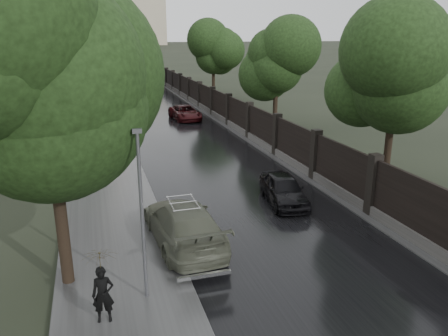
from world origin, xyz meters
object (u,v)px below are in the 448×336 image
traffic_light (120,102)px  tree_left_far (67,61)px  tree_right_b (277,67)px  car_right_far (185,113)px  lamp_post (142,216)px  car_right_near (283,189)px  tree_left_near (44,74)px  tree_right_a (395,88)px  pedestrian_umbrella (100,266)px  tree_right_c (213,56)px  volga_sedan (184,224)px

traffic_light → tree_left_far: bearing=126.5°
tree_right_b → car_right_far: (-5.90, 6.47, -4.30)m
lamp_post → car_right_near: 9.36m
tree_left_near → tree_right_a: tree_left_near is taller
car_right_far → pedestrian_umbrella: pedestrian_umbrella is taller
tree_right_b → pedestrian_umbrella: tree_right_b is taller
tree_left_far → pedestrian_umbrella: size_ratio=3.02×
tree_left_near → tree_right_a: 15.97m
tree_right_c → traffic_light: (-11.80, -15.01, -2.55)m
lamp_post → tree_left_near: bearing=145.7°
tree_left_near → car_right_far: (9.20, 25.47, -5.77)m
tree_left_near → tree_right_b: 24.31m
tree_right_a → traffic_light: (-11.80, 16.99, -2.55)m
traffic_light → pedestrian_umbrella: traffic_light is taller
tree_right_c → car_right_far: 13.64m
car_right_near → tree_right_c: bearing=87.1°
car_right_near → traffic_light: bearing=115.9°
tree_left_near → volga_sedan: (4.00, 1.74, -5.63)m
tree_left_near → pedestrian_umbrella: size_ratio=3.74×
lamp_post → tree_right_b: bearing=57.8°
tree_right_a → tree_right_c: bearing=90.0°
tree_right_a → tree_left_far: bearing=125.2°
traffic_light → car_right_near: bearing=-71.5°
car_right_near → car_right_far: (0.00, 21.09, -0.02)m
tree_left_far → lamp_post: bearing=-84.8°
pedestrian_umbrella → traffic_light: bearing=90.4°
volga_sedan → car_right_near: size_ratio=1.39×
tree_right_b → tree_right_a: bearing=-90.0°
tree_right_c → pedestrian_umbrella: tree_right_c is taller
lamp_post → pedestrian_umbrella: 1.70m
tree_left_far → tree_right_b: size_ratio=1.05×
car_right_far → tree_left_near: bearing=-114.3°
tree_left_far → tree_right_b: tree_left_far is taller
traffic_light → lamp_post: bearing=-92.7°
tree_left_far → car_right_far: bearing=-9.0°
tree_right_b → volga_sedan: size_ratio=1.29×
traffic_light → tree_right_c: bearing=51.8°
tree_right_b → volga_sedan: bearing=-122.7°
car_right_near → pedestrian_umbrella: pedestrian_umbrella is taller
car_right_far → volga_sedan: bearing=-106.8°
tree_right_b → volga_sedan: 20.94m
volga_sedan → car_right_near: bearing=-156.2°
tree_left_near → volga_sedan: tree_left_near is taller
pedestrian_umbrella → car_right_far: bearing=79.3°
pedestrian_umbrella → tree_right_a: bearing=33.2°
traffic_light → volga_sedan: (0.70, -20.25, -1.61)m
tree_left_near → lamp_post: tree_left_near is taller
lamp_post → traffic_light: bearing=87.3°
tree_right_a → car_right_near: tree_right_a is taller
tree_right_a → pedestrian_umbrella: bearing=-152.6°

